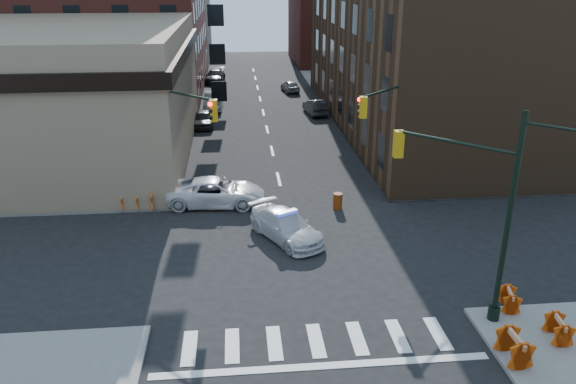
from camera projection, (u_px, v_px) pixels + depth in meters
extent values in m
plane|color=black|center=(296.00, 252.00, 26.41)|extent=(140.00, 140.00, 0.00)
cube|color=gray|center=(25.00, 106.00, 54.65)|extent=(34.00, 54.50, 0.15)
cube|color=gray|center=(480.00, 96.00, 58.73)|extent=(34.00, 54.50, 0.15)
cube|color=#857057|center=(24.00, 93.00, 38.52)|extent=(22.00, 22.00, 9.00)
cube|color=#49301D|center=(424.00, 41.00, 45.81)|extent=(14.00, 34.00, 14.00)
cube|color=brown|center=(137.00, 3.00, 79.42)|extent=(20.00, 18.00, 16.00)
cube|color=maroon|center=(350.00, 19.00, 79.11)|extent=(16.00, 16.00, 12.00)
cylinder|color=black|center=(508.00, 222.00, 19.66)|extent=(0.20, 0.20, 8.00)
cylinder|color=black|center=(494.00, 313.00, 21.04)|extent=(0.44, 0.44, 0.50)
cylinder|color=black|center=(455.00, 142.00, 20.07)|extent=(3.27, 3.27, 0.12)
cube|color=#BF8C0C|center=(398.00, 144.00, 21.58)|extent=(0.35, 0.35, 1.05)
sphere|color=#FF0C05|center=(402.00, 134.00, 21.61)|extent=(0.22, 0.22, 0.22)
sphere|color=black|center=(401.00, 142.00, 21.73)|extent=(0.22, 0.22, 0.22)
sphere|color=black|center=(401.00, 150.00, 21.86)|extent=(0.22, 0.22, 0.22)
cylinder|color=black|center=(563.00, 128.00, 17.62)|extent=(1.91, 1.91, 0.10)
cylinder|color=black|center=(158.00, 135.00, 30.11)|extent=(0.20, 0.20, 8.00)
cylinder|color=black|center=(163.00, 199.00, 31.49)|extent=(0.44, 0.44, 0.50)
cylinder|color=black|center=(182.00, 94.00, 27.86)|extent=(3.27, 3.27, 0.12)
cube|color=#BF8C0C|center=(214.00, 111.00, 26.71)|extent=(0.35, 0.35, 1.05)
sphere|color=#FF0C05|center=(210.00, 104.00, 26.43)|extent=(0.22, 0.22, 0.22)
sphere|color=black|center=(210.00, 111.00, 26.55)|extent=(0.22, 0.22, 0.22)
sphere|color=black|center=(211.00, 118.00, 26.67)|extent=(0.22, 0.22, 0.22)
cylinder|color=black|center=(405.00, 128.00, 31.32)|extent=(0.20, 0.20, 8.00)
cylinder|color=black|center=(400.00, 191.00, 32.70)|extent=(0.44, 0.44, 0.50)
cylinder|color=black|center=(387.00, 90.00, 28.78)|extent=(3.27, 3.27, 0.12)
cube|color=#BF8C0C|center=(363.00, 107.00, 27.35)|extent=(0.35, 0.35, 1.05)
sphere|color=#FF0C05|center=(360.00, 100.00, 27.35)|extent=(0.22, 0.22, 0.22)
sphere|color=black|center=(359.00, 106.00, 27.48)|extent=(0.22, 0.22, 0.22)
sphere|color=black|center=(359.00, 113.00, 27.60)|extent=(0.22, 0.22, 0.22)
cylinder|color=black|center=(347.00, 100.00, 50.60)|extent=(0.24, 0.24, 2.60)
sphere|color=#945B15|center=(348.00, 77.00, 49.85)|extent=(3.00, 3.00, 3.00)
cylinder|color=black|center=(332.00, 84.00, 58.01)|extent=(0.24, 0.24, 2.60)
sphere|color=#945B15|center=(333.00, 63.00, 57.25)|extent=(3.00, 3.00, 3.00)
imported|color=silver|center=(286.00, 226.00, 27.51)|extent=(3.94, 5.08, 1.37)
imported|color=silver|center=(216.00, 192.00, 31.55)|extent=(5.69, 2.96, 1.53)
imported|color=black|center=(204.00, 119.00, 47.37)|extent=(1.68, 4.06, 1.38)
imported|color=gray|center=(213.00, 101.00, 53.35)|extent=(1.78, 4.79, 1.56)
imported|color=black|center=(215.00, 76.00, 66.23)|extent=(2.65, 5.20, 1.44)
imported|color=black|center=(315.00, 107.00, 51.45)|extent=(1.94, 4.27, 1.36)
imported|color=gray|center=(290.00, 86.00, 61.06)|extent=(2.00, 3.89, 1.27)
imported|color=black|center=(149.00, 180.00, 32.21)|extent=(0.77, 0.54, 2.00)
imported|color=black|center=(142.00, 177.00, 33.03)|extent=(0.99, 0.84, 1.78)
imported|color=black|center=(56.00, 191.00, 31.25)|extent=(1.00, 0.71, 1.57)
cylinder|color=#C66509|center=(338.00, 201.00, 31.09)|extent=(0.66, 0.66, 0.91)
cylinder|color=#C94809|center=(211.00, 201.00, 31.06)|extent=(0.59, 0.59, 0.96)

